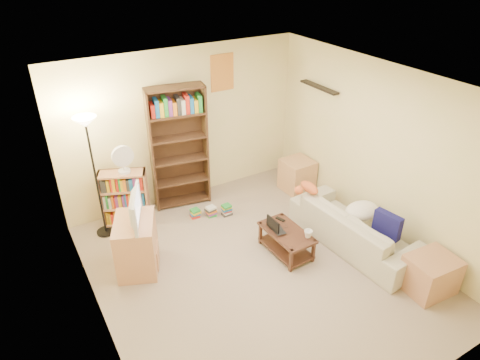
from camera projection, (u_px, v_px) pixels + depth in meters
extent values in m
plane|color=tan|center=(257.00, 269.00, 5.74)|extent=(4.50, 4.50, 0.00)
cube|color=#FDE4AA|center=(183.00, 127.00, 6.80)|extent=(4.00, 0.04, 2.50)
cube|color=#FDE4AA|center=(411.00, 314.00, 3.43)|extent=(4.00, 0.04, 2.50)
cube|color=#FDE4AA|center=(90.00, 243.00, 4.23)|extent=(0.04, 4.50, 2.50)
cube|color=#FDE4AA|center=(379.00, 152.00, 5.99)|extent=(0.04, 4.50, 2.50)
cube|color=silver|center=(262.00, 88.00, 4.49)|extent=(4.00, 4.50, 0.04)
cube|color=red|center=(222.00, 73.00, 6.72)|extent=(0.40, 0.02, 0.58)
cube|color=black|center=(319.00, 87.00, 6.63)|extent=(0.12, 0.80, 0.03)
imported|color=beige|center=(355.00, 228.00, 6.07)|extent=(2.09, 1.06, 0.58)
cube|color=#131252|center=(387.00, 225.00, 5.68)|extent=(0.18, 0.39, 0.34)
ellipsoid|color=white|center=(362.00, 211.00, 6.07)|extent=(0.53, 0.38, 0.23)
ellipsoid|color=orange|center=(309.00, 187.00, 6.33)|extent=(0.37, 0.19, 0.15)
sphere|color=orange|center=(299.00, 190.00, 6.21)|extent=(0.12, 0.12, 0.12)
cube|color=#44271A|center=(287.00, 232.00, 5.88)|extent=(0.47, 0.82, 0.04)
cube|color=#44271A|center=(286.00, 248.00, 6.02)|extent=(0.45, 0.78, 0.03)
cube|color=#44271A|center=(291.00, 261.00, 5.62)|extent=(0.04, 0.04, 0.36)
cube|color=#44271A|center=(313.00, 251.00, 5.79)|extent=(0.04, 0.04, 0.36)
cube|color=#44271A|center=(260.00, 233.00, 6.14)|extent=(0.04, 0.04, 0.36)
cube|color=#44271A|center=(282.00, 225.00, 6.31)|extent=(0.04, 0.04, 0.36)
imported|color=black|center=(279.00, 227.00, 5.93)|extent=(0.41, 0.32, 0.03)
cube|color=white|center=(273.00, 224.00, 5.83)|extent=(0.02, 0.27, 0.18)
imported|color=white|center=(308.00, 234.00, 5.74)|extent=(0.19, 0.19, 0.11)
cube|color=black|center=(280.00, 219.00, 6.11)|extent=(0.09, 0.15, 0.02)
cube|color=tan|center=(137.00, 245.00, 5.60)|extent=(0.73, 0.83, 0.74)
imported|color=black|center=(131.00, 208.00, 5.31)|extent=(0.77, 0.60, 0.41)
cube|color=#49331C|center=(179.00, 148.00, 6.70)|extent=(0.93, 0.45, 1.99)
cube|color=tan|center=(125.00, 198.00, 6.45)|extent=(0.74, 0.52, 0.89)
cylinder|color=white|center=(124.00, 171.00, 6.23)|extent=(0.18, 0.18, 0.04)
cylinder|color=white|center=(123.00, 165.00, 6.18)|extent=(0.02, 0.02, 0.18)
cylinder|color=white|center=(123.00, 156.00, 6.08)|extent=(0.32, 0.06, 0.32)
cylinder|color=black|center=(106.00, 232.00, 6.44)|extent=(0.27, 0.27, 0.03)
cylinder|color=black|center=(97.00, 182.00, 6.02)|extent=(0.03, 0.03, 1.75)
cone|color=#FFE6C6|center=(85.00, 122.00, 5.56)|extent=(0.31, 0.31, 0.14)
cube|color=tan|center=(297.00, 175.00, 7.42)|extent=(0.50, 0.50, 0.56)
cube|color=tan|center=(430.00, 274.00, 5.30)|extent=(0.62, 0.53, 0.49)
cube|color=red|center=(195.00, 213.00, 6.77)|extent=(0.16, 0.13, 0.14)
cube|color=#1966B2|center=(211.00, 211.00, 6.79)|extent=(0.16, 0.13, 0.17)
cube|color=gold|center=(227.00, 210.00, 6.80)|extent=(0.16, 0.13, 0.20)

